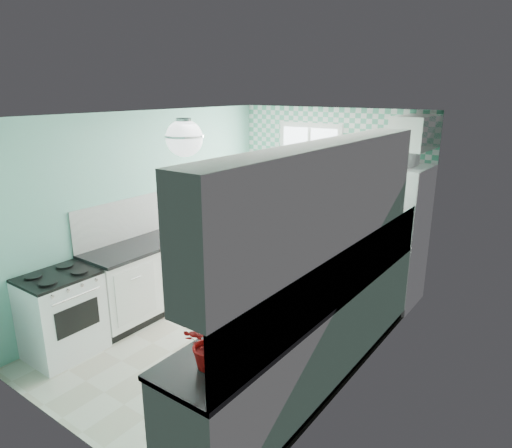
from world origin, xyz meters
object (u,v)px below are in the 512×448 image
Objects in this scene: fridge at (391,235)px; sink at (351,269)px; ceiling_light at (184,138)px; microwave at (398,155)px; potted_plant at (211,343)px; fruit_bowl at (249,336)px; stove at (62,314)px.

fridge reaches higher than sink.
ceiling_light is 2.18m from sink.
fridge is 3.23× the size of sink.
microwave is at bearing 93.12° from sink.
sink is at bearing 95.87° from microwave.
potted_plant is (-0.00, -2.20, 0.20)m from sink.
sink is at bearing 44.10° from ceiling_light.
ceiling_light reaches higher than sink.
potted_plant is at bearing -90.00° from fruit_bowl.
sink is 1.79m from fruit_bowl.
fruit_bowl is at bearing 90.00° from potted_plant.
ceiling_light reaches higher than stove.
ceiling_light is 0.39× the size of stove.
fruit_bowl is (1.20, -0.62, -1.35)m from ceiling_light.
fridge is 1.43m from sink.
ceiling_light is 1.31× the size of fruit_bowl.
potted_plant is (1.20, -1.04, -1.20)m from ceiling_light.
ceiling_light is at bearing 139.19° from potted_plant.
fruit_bowl is 0.44m from potted_plant.
fridge is 4.92× the size of potted_plant.
stove is 2.45m from fruit_bowl.
ceiling_light is 3.15m from fridge.
potted_plant is at bearing -40.81° from ceiling_light.
microwave is (-0.09, 1.43, 1.03)m from sink.
fridge is at bearing 91.42° from potted_plant.
potted_plant is 0.80× the size of microwave.
microwave reaches higher than stove.
sink reaches higher than fruit_bowl.
potted_plant is (2.40, -0.30, 0.66)m from stove.
stove is 3.33× the size of fruit_bowl.
potted_plant is at bearing 93.54° from microwave.
fruit_bowl is 0.72× the size of potted_plant.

